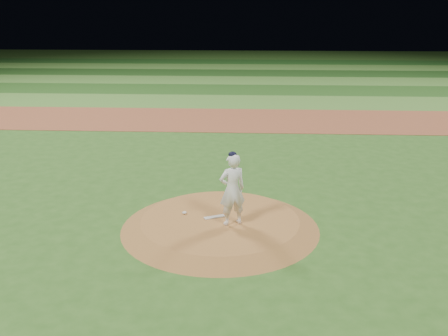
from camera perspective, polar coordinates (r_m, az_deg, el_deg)
The scene contains 12 objects.
ground at distance 14.04m, azimuth -0.44°, elevation -6.79°, with size 120.00×120.00×0.00m, color #2C571C.
infield_dirt_band at distance 27.38m, azimuth 1.36°, elevation 5.54°, with size 70.00×6.00×0.02m, color brown.
outfield_stripe_0 at distance 32.77m, azimuth 1.66°, elevation 7.59°, with size 70.00×5.00×0.02m, color #417229.
outfield_stripe_1 at distance 37.70m, azimuth 1.86°, elevation 8.94°, with size 70.00×5.00×0.02m, color #1F4817.
outfield_stripe_2 at distance 42.65m, azimuth 2.02°, elevation 9.98°, with size 70.00×5.00×0.02m, color #407329.
outfield_stripe_3 at distance 47.60m, azimuth 2.14°, elevation 10.81°, with size 70.00×5.00×0.02m, color #193F14.
outfield_stripe_4 at distance 52.57m, azimuth 2.24°, elevation 11.48°, with size 70.00×5.00×0.02m, color #42792C.
outfield_stripe_5 at distance 57.54m, azimuth 2.33°, elevation 12.03°, with size 70.00×5.00×0.02m, color #1C4C18.
pitchers_mound at distance 13.99m, azimuth -0.44°, elevation -6.33°, with size 5.50×5.50×0.25m, color #96612E.
pitching_rubber at distance 14.04m, azimuth -1.11°, elevation -5.62°, with size 0.59×0.15×0.03m, color beige.
rosin_bag at distance 14.31m, azimuth -4.54°, elevation -5.11°, with size 0.13×0.13×0.07m, color silver.
pitcher_on_mound at distance 13.26m, azimuth 0.95°, elevation -2.44°, with size 0.85×0.73×2.05m.
Camera 1 is at (0.79, -12.73, 5.86)m, focal length 40.00 mm.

